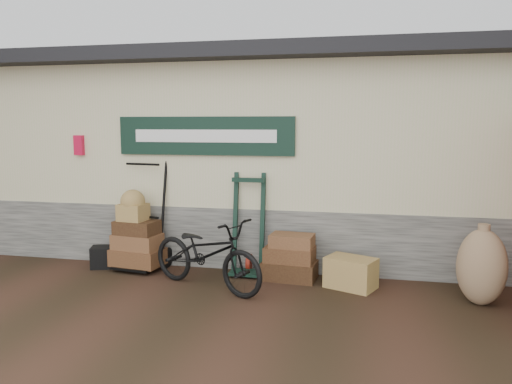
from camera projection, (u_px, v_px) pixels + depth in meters
ground at (206, 290)px, 6.40m from camera, size 80.00×80.00×0.00m
station_building at (252, 153)px, 8.83m from camera, size 14.40×4.10×3.20m
porter_trolley at (144, 209)px, 7.36m from camera, size 0.96×0.78×1.76m
green_barrow at (248, 224)px, 7.05m from camera, size 0.52×0.44×1.43m
suitcase_stack at (290, 256)px, 6.83m from camera, size 0.76×0.52×0.64m
wicker_hamper at (351, 273)px, 6.48m from camera, size 0.72×0.61×0.40m
black_trunk at (103, 257)px, 7.40m from camera, size 0.39×0.36×0.32m
bicycle at (206, 249)px, 6.41m from camera, size 1.32×1.89×1.04m
burlap_sack_left at (482, 267)px, 5.84m from camera, size 0.72×0.67×0.91m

